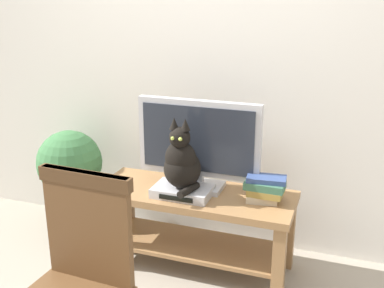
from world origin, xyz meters
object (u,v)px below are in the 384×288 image
Objects in this scene: tv at (198,143)px; media_box at (182,191)px; potted_plant at (70,169)px; cat at (182,162)px; wooden_chair at (76,277)px; tv_stand at (195,215)px; book_stack at (265,189)px.

tv reaches higher than media_box.
tv is at bearing -1.87° from potted_plant.
cat is 1.05m from wooden_chair.
tv_stand is 1.57× the size of potted_plant.
tv reaches higher than potted_plant.
potted_plant is (-0.91, 0.18, -0.23)m from cat.
wooden_chair reaches higher than media_box.
tv_stand is at bearing -5.88° from potted_plant.
potted_plant is (-0.91, 0.17, -0.03)m from media_box.
potted_plant is (-1.39, 0.09, -0.09)m from book_stack.
wooden_chair reaches higher than book_stack.
tv reaches higher than wooden_chair.
wooden_chair is 4.19× the size of book_stack.
wooden_chair is (-0.13, -1.12, 0.23)m from tv_stand.
book_stack is at bearing -7.09° from tv.
cat is at bearing -122.23° from tv_stand.
media_box is at bearing -10.60° from potted_plant.
tv_stand is 0.46m from tv.
potted_plant is at bearing 174.12° from tv_stand.
wooden_chair reaches higher than potted_plant.
wooden_chair is at bearing -93.97° from media_box.
book_stack is (0.56, 1.13, 0.01)m from wooden_chair.
tv_stand is at bearing 52.68° from media_box.
book_stack is at bearing 63.72° from wooden_chair.
wooden_chair is 1.48m from potted_plant.
book_stack is at bearing 11.43° from cat.
book_stack is 1.40m from potted_plant.
cat reaches higher than potted_plant.
media_box is at bearing -170.08° from book_stack.
tv_stand is at bearing -90.02° from tv.
potted_plant is (-0.84, 1.22, -0.08)m from wooden_chair.
cat is (-0.05, -0.08, 0.38)m from tv_stand.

